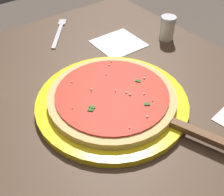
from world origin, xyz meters
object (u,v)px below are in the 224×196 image
object	(u,v)px
pizza	(112,96)
parmesan_shaker	(167,28)
fork	(59,31)
serving_plate	(112,102)
pizza_server	(180,126)
napkin_loose_left	(119,43)

from	to	relation	value
pizza	parmesan_shaker	xyz separation A→B (m)	(0.14, -0.32, 0.01)
fork	serving_plate	bearing A→B (deg)	169.53
parmesan_shaker	pizza	bearing A→B (deg)	113.65
pizza	pizza_server	distance (m)	0.17
serving_plate	parmesan_shaker	bearing A→B (deg)	-66.35
napkin_loose_left	parmesan_shaker	distance (m)	0.16
napkin_loose_left	fork	size ratio (longest dim) A/B	0.87
fork	parmesan_shaker	distance (m)	0.35
pizza	fork	size ratio (longest dim) A/B	1.88
serving_plate	pizza_server	size ratio (longest dim) A/B	1.59
serving_plate	pizza_server	xyz separation A→B (m)	(-0.16, -0.06, 0.01)
pizza	pizza_server	xyz separation A→B (m)	(-0.16, -0.06, -0.00)
pizza_server	fork	world-z (taller)	pizza_server
pizza	fork	xyz separation A→B (m)	(0.38, -0.07, -0.02)
serving_plate	pizza_server	bearing A→B (deg)	-159.24
napkin_loose_left	pizza	bearing A→B (deg)	138.77
pizza_server	napkin_loose_left	xyz separation A→B (m)	(0.36, -0.12, -0.02)
pizza	parmesan_shaker	world-z (taller)	parmesan_shaker
serving_plate	pizza	world-z (taller)	pizza
serving_plate	fork	size ratio (longest dim) A/B	2.25
pizza_server	fork	size ratio (longest dim) A/B	1.41
serving_plate	pizza	bearing A→B (deg)	-152.35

